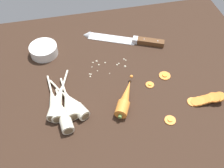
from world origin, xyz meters
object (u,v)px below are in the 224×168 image
Objects in this scene: parsnip_front at (73,103)px; prep_bowl at (44,50)px; carrot_slice_stray_mid at (165,75)px; carrot_slice_stray_near at (170,120)px; carrot_slice_stack at (206,99)px; carrot_slice_stray_far at (150,84)px; parsnip_outer at (58,101)px; chefs_knife at (122,39)px; parsnip_back at (54,104)px; whole_carrot at (125,99)px; parsnip_mid_left at (64,116)px; parsnip_mid_right at (69,103)px.

prep_bowl is at bearing 105.76° from parsnip_front.
carrot_slice_stray_mid is 48.63cm from prep_bowl.
carrot_slice_stray_near is (30.27, -12.33, -1.62)cm from parsnip_front.
carrot_slice_stack reaches higher than carrot_slice_stray_mid.
carrot_slice_stack is 15.33cm from carrot_slice_stray_near.
carrot_slice_stray_far is (-6.83, -3.10, 0.00)cm from carrot_slice_stray_mid.
parsnip_outer is at bearing -173.15° from carrot_slice_stray_mid.
chefs_knife is 32.44cm from prep_bowl.
parsnip_outer reaches higher than chefs_knife.
parsnip_front is at bearing -11.32° from parsnip_back.
whole_carrot is 40.09cm from prep_bowl.
parsnip_mid_left and prep_bowl have the same top height.
carrot_slice_stray_near is (35.27, -14.36, -1.62)cm from parsnip_outer.
parsnip_outer reaches higher than carrot_slice_stray_mid.
parsnip_front is (-24.24, -30.29, 1.33)cm from chefs_knife.
carrot_slice_stray_mid is at bearing 16.26° from parsnip_mid_left.
parsnip_back is 51.85cm from carrot_slice_stack.
parsnip_mid_right is 0.90× the size of parsnip_back.
parsnip_outer is 7.23× the size of carrot_slice_stray_far.
parsnip_mid_right is 4.41× the size of carrot_slice_stray_mid.
parsnip_mid_left is 34.70cm from carrot_slice_stray_near.
parsnip_mid_right is at bearing 66.34° from parsnip_mid_left.
parsnip_front and parsnip_mid_left have the same top height.
parsnip_outer is at bearing 103.28° from parsnip_mid_left.
parsnip_mid_left is 1.51× the size of carrot_slice_stack.
parsnip_outer is at bearing -135.97° from chefs_knife.
parsnip_front is at bearing 51.87° from parsnip_mid_left.
carrot_slice_stray_near is at bearing -22.16° from parsnip_front.
whole_carrot reaches higher than parsnip_mid_left.
prep_bowl is at bearing 145.47° from carrot_slice_stack.
carrot_slice_stray_mid is (38.69, 11.28, -1.62)cm from parsnip_mid_left.
parsnip_mid_left and parsnip_outer have the same top height.
parsnip_back is at bearing 168.68° from parsnip_front.
whole_carrot is at bearing 168.17° from carrot_slice_stack.
parsnip_back is (-23.85, 3.16, -0.12)cm from whole_carrot.
prep_bowl is at bearing 103.43° from parsnip_mid_right.
carrot_slice_stack is 1.14× the size of prep_bowl.
parsnip_mid_left is 48.41cm from carrot_slice_stack.
carrot_slice_stray_mid is (4.94, 19.19, -0.00)cm from carrot_slice_stray_near.
whole_carrot reaches higher than chefs_knife.
parsnip_mid_right is 46.88cm from carrot_slice_stack.
carrot_slice_stray_mid is 0.39× the size of prep_bowl.
parsnip_front is 0.95× the size of parsnip_back.
parsnip_mid_left reaches higher than carrot_slice_stray_mid.
carrot_slice_stray_near is at bearing -13.18° from parsnip_mid_left.
chefs_knife is at bearing 51.33° from parsnip_front.
parsnip_mid_left is (-3.47, -4.43, 0.00)cm from parsnip_front.
carrot_slice_stack is at bearing -9.86° from parsnip_mid_right.
parsnip_front is 0.90× the size of parsnip_outer.
whole_carrot is 19.10cm from parsnip_mid_right.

